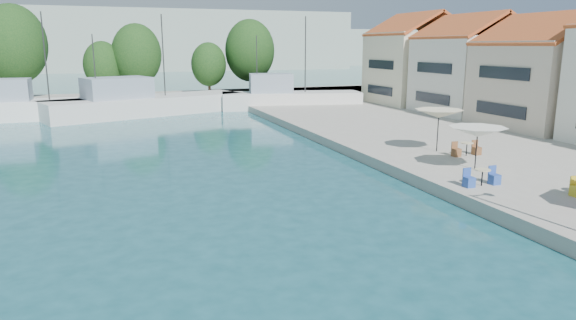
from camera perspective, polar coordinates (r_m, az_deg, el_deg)
name	(u,v)px	position (r m, az deg, el deg)	size (l,w,h in m)	color
quay_right	(554,138)	(41.28, 27.47, 2.15)	(32.00, 92.00, 0.60)	#9B978C
quay_far	(106,101)	(64.94, -19.56, 6.18)	(90.00, 16.00, 0.60)	#9B978C
hill_west	(15,41)	(159.15, -28.10, 11.63)	(180.00, 40.00, 16.00)	#98A699
hill_east	(248,47)	(183.99, -4.51, 12.36)	(140.00, 40.00, 12.00)	#98A699
building_04	(549,69)	(44.31, 27.05, 8.98)	(9.00, 8.80, 9.20)	beige
building_05	(471,62)	(50.94, 19.70, 10.19)	(8.40, 8.80, 9.70)	silver
building_06	(416,57)	(58.21, 14.07, 10.99)	(9.00, 8.80, 10.20)	#F1E6C1
trawler_02	(28,108)	(53.75, -26.94, 5.16)	(15.24, 4.08, 10.20)	white
trawler_03	(143,104)	(53.21, -15.86, 5.98)	(20.29, 11.25, 10.20)	silver
trawler_04	(288,99)	(56.30, 0.00, 6.80)	(15.47, 6.83, 10.20)	silver
tree_04	(14,44)	(69.23, -28.17, 11.28)	(7.39, 7.39, 10.93)	#3F2B19
tree_05	(103,65)	(66.73, -19.89, 9.90)	(4.53, 4.53, 6.70)	#3F2B19
tree_06	(137,54)	(66.65, -16.46, 11.19)	(5.96, 5.96, 8.82)	#3F2B19
tree_07	(209,64)	(67.26, -8.81, 10.45)	(4.44, 4.44, 6.58)	#3F2B19
tree_08	(250,51)	(68.64, -4.26, 12.03)	(6.44, 6.44, 9.53)	#3F2B19
umbrella_white	(478,132)	(27.55, 20.33, 2.95)	(2.92, 2.92, 2.19)	black
umbrella_cream	(439,114)	(31.56, 16.42, 4.95)	(2.84, 2.84, 2.51)	black
cafe_table_02	(482,179)	(24.70, 20.74, -2.04)	(1.82, 0.70, 0.76)	black
cafe_table_03	(466,151)	(31.12, 19.22, 0.98)	(1.82, 0.70, 0.76)	black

